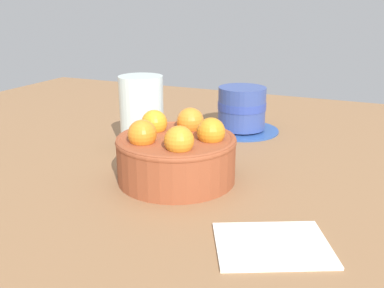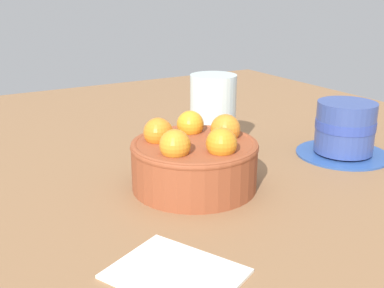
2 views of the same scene
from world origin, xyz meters
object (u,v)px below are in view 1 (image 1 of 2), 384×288
coffee_cup (242,111)px  water_glass (142,113)px  folded_napkin (272,243)px  terracotta_bowl (176,153)px

coffee_cup → water_glass: water_glass is taller
coffee_cup → water_glass: 19.62cm
water_glass → folded_napkin: 34.02cm
terracotta_bowl → folded_napkin: 19.65cm
terracotta_bowl → water_glass: 14.43cm
coffee_cup → folded_napkin: (-14.72, 36.46, -3.52)cm
water_glass → folded_napkin: (-26.35, 20.79, -5.56)cm
coffee_cup → water_glass: (11.64, 15.67, 2.04)cm
terracotta_bowl → coffee_cup: 25.23cm
terracotta_bowl → coffee_cup: size_ratio=1.15×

